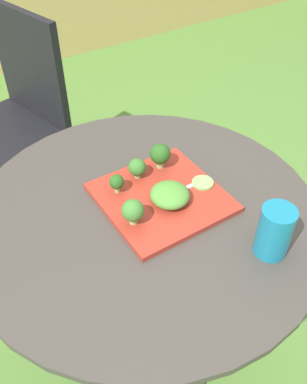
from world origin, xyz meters
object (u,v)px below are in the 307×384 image
patio_chair (14,109)px  salad_plate (161,197)px  fork (180,191)px  drinking_glass (274,234)px

patio_chair → salad_plate: patio_chair is taller
fork → patio_chair: bearing=97.6°
salad_plate → fork: (0.05, -0.02, 0.01)m
patio_chair → drinking_glass: bearing=-81.0°
patio_chair → fork: size_ratio=5.82×
salad_plate → fork: bearing=-18.8°
patio_chair → fork: bearing=-82.4°
drinking_glass → patio_chair: bearing=99.0°
salad_plate → drinking_glass: size_ratio=2.36×
patio_chair → salad_plate: (0.09, -0.96, 0.21)m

